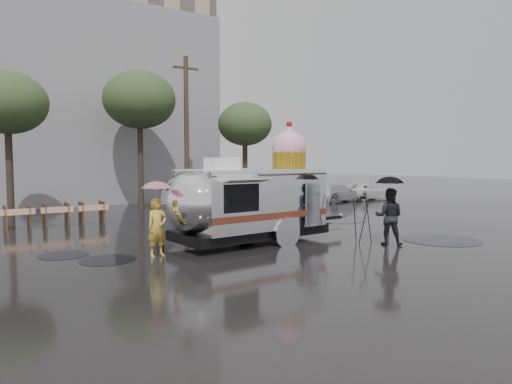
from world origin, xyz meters
TOP-DOWN VIEW (x-y plane):
  - ground at (0.00, 0.00)m, footprint 120.00×120.00m
  - puddles at (3.29, 2.62)m, footprint 14.75×9.10m
  - grey_building at (-4.00, 24.00)m, footprint 22.00×12.00m
  - utility_pole at (2.50, 14.00)m, footprint 1.60×0.28m
  - tree_left at (-7.00, 13.00)m, footprint 3.64×3.64m
  - tree_mid at (0.00, 15.00)m, footprint 4.20×4.20m
  - tree_right at (6.00, 13.00)m, footprint 3.36×3.36m
  - barricade_row at (-5.55, 9.96)m, footprint 4.30×0.80m
  - parked_cars at (11.78, 12.00)m, footprint 13.20×1.90m
  - airstream_trailer at (-0.46, 2.09)m, footprint 8.12×3.46m
  - person_left at (-4.16, 1.65)m, footprint 0.67×0.50m
  - umbrella_pink at (-4.16, 1.65)m, footprint 1.06×1.06m
  - person_right at (3.06, -0.89)m, footprint 0.97×1.04m
  - umbrella_black at (3.06, -0.89)m, footprint 1.18×1.18m
  - tripod at (2.68, -0.04)m, footprint 0.61×0.67m

SIDE VIEW (x-z plane):
  - ground at x=0.00m, z-range 0.00..0.00m
  - puddles at x=3.29m, z-range 0.00..0.01m
  - barricade_row at x=-5.55m, z-range 0.02..1.02m
  - parked_cars at x=11.78m, z-range -0.03..1.47m
  - person_left at x=-4.16m, z-range 0.00..1.73m
  - person_right at x=3.06m, z-range 0.00..1.92m
  - tripod at x=2.68m, z-range 0.17..1.80m
  - airstream_trailer at x=-0.46m, z-range -0.65..3.72m
  - umbrella_pink at x=-4.16m, z-range 0.77..3.05m
  - umbrella_black at x=3.06m, z-range 0.77..3.13m
  - utility_pole at x=2.50m, z-range 0.12..9.12m
  - tree_right at x=6.00m, z-range 1.85..8.27m
  - tree_left at x=-7.00m, z-range 2.01..8.96m
  - tree_mid at x=0.00m, z-range 2.33..10.35m
  - grey_building at x=-4.00m, z-range 0.00..13.00m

